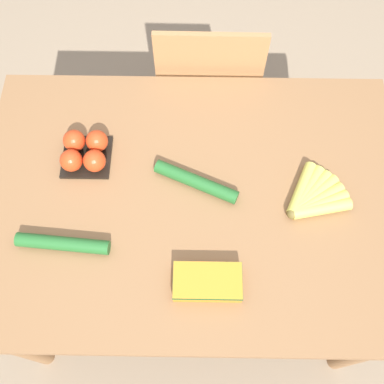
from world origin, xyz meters
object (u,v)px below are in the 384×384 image
(tomato_pack, at_px, (85,152))
(cucumber_far, at_px, (63,244))
(chair, at_px, (208,89))
(cucumber_near, at_px, (196,182))
(carrot_bag, at_px, (207,282))
(banana_bunch, at_px, (312,198))

(tomato_pack, relative_size, cucumber_far, 0.56)
(tomato_pack, bearing_deg, chair, 51.92)
(chair, bearing_deg, cucumber_near, 86.33)
(cucumber_far, bearing_deg, chair, 61.96)
(chair, xyz_separation_m, carrot_bag, (-0.01, -0.90, 0.30))
(chair, bearing_deg, carrot_bag, 89.98)
(cucumber_far, bearing_deg, banana_bunch, 12.06)
(tomato_pack, bearing_deg, cucumber_far, -96.08)
(chair, bearing_deg, banana_bunch, 116.19)
(banana_bunch, distance_m, cucumber_far, 0.74)
(banana_bunch, xyz_separation_m, cucumber_far, (-0.73, -0.16, 0.00))
(chair, xyz_separation_m, cucumber_near, (-0.04, -0.59, 0.30))
(banana_bunch, height_order, carrot_bag, carrot_bag)
(banana_bunch, height_order, cucumber_near, cucumber_near)
(carrot_bag, xyz_separation_m, cucumber_near, (-0.03, 0.31, -0.00))
(carrot_bag, height_order, cucumber_far, carrot_bag)
(tomato_pack, height_order, cucumber_far, tomato_pack)
(tomato_pack, relative_size, carrot_bag, 0.80)
(tomato_pack, bearing_deg, banana_bunch, -11.24)
(banana_bunch, distance_m, carrot_bag, 0.41)
(chair, xyz_separation_m, cucumber_far, (-0.42, -0.79, 0.30))
(chair, height_order, cucumber_far, chair)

